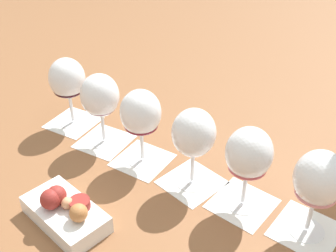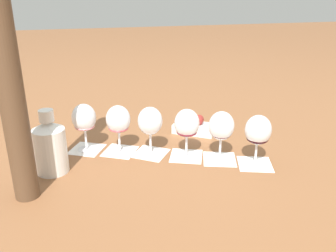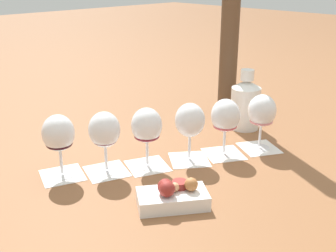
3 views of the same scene
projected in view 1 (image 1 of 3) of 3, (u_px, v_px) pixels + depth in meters
name	position (u px, v px, depth m)	size (l,w,h in m)	color
ground_plane	(168.00, 170.00, 0.84)	(8.00, 8.00, 0.00)	brown
tasting_card_0	(306.00, 230.00, 0.71)	(0.14, 0.14, 0.00)	white
tasting_card_1	(242.00, 203.00, 0.76)	(0.14, 0.14, 0.00)	white
tasting_card_2	(192.00, 182.00, 0.81)	(0.14, 0.15, 0.00)	white
tasting_card_3	(143.00, 160.00, 0.86)	(0.14, 0.14, 0.00)	white
tasting_card_4	(105.00, 141.00, 0.92)	(0.13, 0.13, 0.00)	white
tasting_card_5	(74.00, 122.00, 0.98)	(0.13, 0.13, 0.00)	white
wine_glass_0	(319.00, 181.00, 0.65)	(0.08, 0.08, 0.16)	white
wine_glass_1	(249.00, 156.00, 0.70)	(0.08, 0.08, 0.16)	white
wine_glass_2	(194.00, 136.00, 0.75)	(0.08, 0.08, 0.16)	white
wine_glass_3	(141.00, 116.00, 0.80)	(0.08, 0.08, 0.16)	white
wine_glass_4	(100.00, 99.00, 0.86)	(0.08, 0.08, 0.16)	white
wine_glass_5	(67.00, 81.00, 0.92)	(0.08, 0.08, 0.16)	white
snack_dish	(65.00, 211.00, 0.71)	(0.17, 0.15, 0.07)	white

